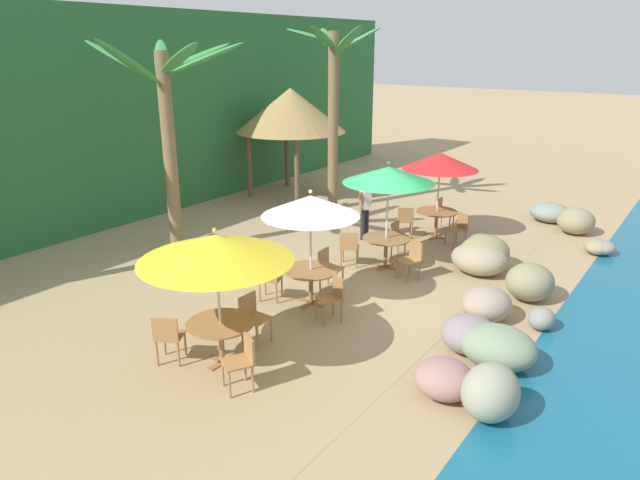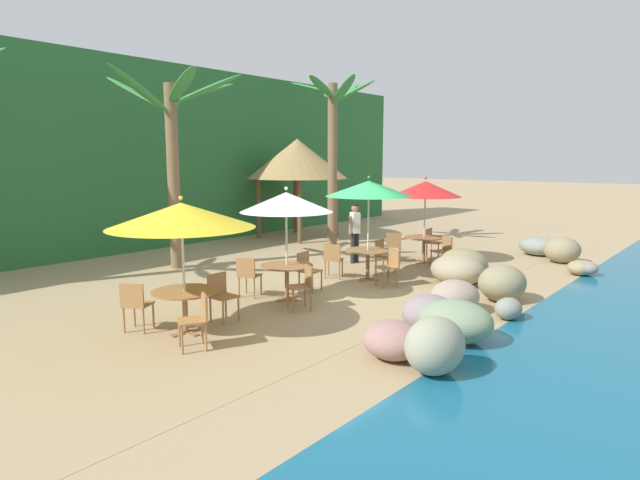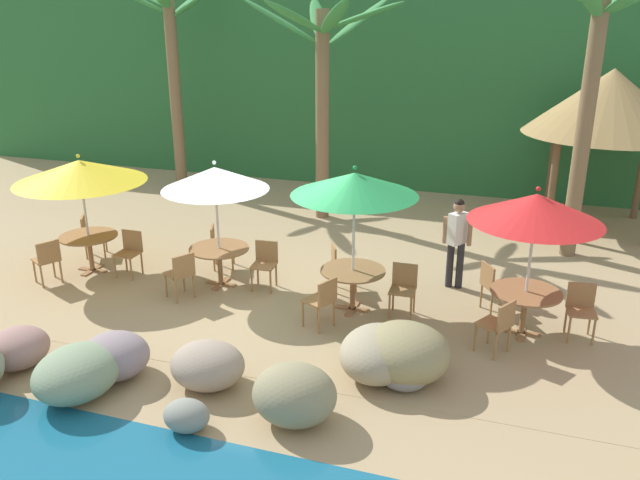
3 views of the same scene
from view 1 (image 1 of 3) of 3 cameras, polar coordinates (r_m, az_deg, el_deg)
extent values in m
plane|color=tan|center=(12.65, 3.26, -4.44)|extent=(120.00, 120.00, 0.00)
cube|color=tan|center=(12.65, 3.26, -4.42)|extent=(18.00, 5.20, 0.01)
cube|color=#286633|center=(18.19, -21.77, 11.21)|extent=(28.00, 2.40, 6.00)
ellipsoid|color=gray|center=(8.60, 16.51, -14.23)|extent=(0.95, 0.79, 0.80)
ellipsoid|color=#96845E|center=(15.98, 25.77, -0.61)|extent=(0.68, 0.63, 0.38)
ellipsoid|color=gray|center=(16.01, 25.91, -0.60)|extent=(0.68, 0.75, 0.38)
ellipsoid|color=gray|center=(12.56, 20.03, -3.91)|extent=(1.07, 0.95, 0.76)
ellipsoid|color=gray|center=(11.44, 16.16, -6.09)|extent=(1.03, 0.91, 0.63)
ellipsoid|color=gray|center=(13.60, 15.46, -1.83)|extent=(1.08, 1.28, 0.71)
ellipsoid|color=gray|center=(10.23, 14.52, -8.98)|extent=(0.96, 0.94, 0.63)
ellipsoid|color=gray|center=(9.91, 17.21, -10.07)|extent=(1.08, 1.23, 0.67)
ellipsoid|color=gray|center=(11.44, 21.07, -7.27)|extent=(0.58, 0.48, 0.40)
ellipsoid|color=gray|center=(17.41, 23.97, 1.74)|extent=(0.99, 1.00, 0.73)
ellipsoid|color=gray|center=(18.34, 21.81, 2.55)|extent=(1.02, 1.19, 0.57)
ellipsoid|color=gray|center=(13.94, 16.76, -1.97)|extent=(0.70, 0.59, 0.47)
ellipsoid|color=#8C8158|center=(13.92, 15.80, -1.15)|extent=(1.26, 1.21, 0.81)
ellipsoid|color=#9A726B|center=(8.96, 12.17, -13.26)|extent=(0.86, 0.92, 0.57)
cylinder|color=silver|center=(9.36, -9.95, -6.30)|extent=(0.04, 0.04, 2.11)
cone|color=yellow|center=(9.00, -10.29, -0.76)|extent=(2.43, 2.43, 0.42)
sphere|color=yellow|center=(8.91, -10.39, 0.98)|extent=(0.07, 0.07, 0.07)
cube|color=olive|center=(9.84, -9.60, -11.81)|extent=(0.60, 0.12, 0.03)
cube|color=olive|center=(9.84, -9.60, -11.81)|extent=(0.12, 0.60, 0.03)
cylinder|color=olive|center=(9.66, -9.72, -10.00)|extent=(0.09, 0.09, 0.71)
cylinder|color=olive|center=(9.50, -9.84, -8.12)|extent=(1.10, 1.10, 0.03)
cylinder|color=#9E7042|center=(10.27, -4.85, -8.85)|extent=(0.04, 0.04, 0.45)
cylinder|color=#9E7042|center=(10.04, -6.19, -9.60)|extent=(0.04, 0.04, 0.45)
cylinder|color=#9E7042|center=(10.49, -6.34, -8.30)|extent=(0.04, 0.04, 0.45)
cylinder|color=#9E7042|center=(10.26, -7.69, -9.01)|extent=(0.04, 0.04, 0.45)
cube|color=#9E7042|center=(10.15, -6.32, -7.73)|extent=(0.42, 0.42, 0.03)
cube|color=#9E7042|center=(10.19, -7.19, -6.45)|extent=(0.42, 0.04, 0.42)
cylinder|color=#9E7042|center=(10.18, -15.12, -9.78)|extent=(0.04, 0.04, 0.45)
cylinder|color=#9E7042|center=(10.06, -13.18, -9.95)|extent=(0.04, 0.04, 0.45)
cylinder|color=#9E7042|center=(9.89, -15.81, -10.74)|extent=(0.04, 0.04, 0.45)
cylinder|color=#9E7042|center=(9.77, -13.82, -10.93)|extent=(0.04, 0.04, 0.45)
cube|color=#9E7042|center=(9.86, -14.59, -9.12)|extent=(0.57, 0.57, 0.03)
cube|color=#9E7042|center=(9.61, -15.08, -8.63)|extent=(0.24, 0.38, 0.42)
cylinder|color=#9E7042|center=(8.84, -8.92, -13.99)|extent=(0.04, 0.04, 0.45)
cylinder|color=#9E7042|center=(9.13, -9.58, -12.87)|extent=(0.04, 0.04, 0.45)
cylinder|color=#9E7042|center=(8.92, -6.67, -13.54)|extent=(0.04, 0.04, 0.45)
cylinder|color=#9E7042|center=(9.21, -7.40, -12.44)|extent=(0.04, 0.04, 0.45)
cube|color=#9E7042|center=(8.90, -8.22, -11.89)|extent=(0.57, 0.57, 0.03)
cube|color=#9E7042|center=(8.85, -7.02, -10.56)|extent=(0.24, 0.38, 0.42)
cylinder|color=silver|center=(11.35, -0.92, -1.35)|extent=(0.04, 0.04, 2.15)
cone|color=white|center=(11.05, -0.95, 3.41)|extent=(1.92, 1.92, 0.40)
sphere|color=white|center=(10.98, -0.95, 4.83)|extent=(0.07, 0.07, 0.07)
cube|color=olive|center=(11.75, -0.89, -6.22)|extent=(0.60, 0.12, 0.03)
cube|color=olive|center=(11.75, -0.89, -6.22)|extent=(0.12, 0.60, 0.03)
cylinder|color=olive|center=(11.61, -0.90, -4.63)|extent=(0.09, 0.09, 0.71)
cylinder|color=olive|center=(11.47, -0.91, -3.00)|extent=(1.10, 1.10, 0.03)
cylinder|color=#9E7042|center=(12.41, 2.26, -3.78)|extent=(0.04, 0.04, 0.45)
cylinder|color=#9E7042|center=(12.12, 1.47, -4.34)|extent=(0.04, 0.04, 0.45)
cylinder|color=#9E7042|center=(12.56, 0.82, -3.47)|extent=(0.04, 0.04, 0.45)
cylinder|color=#9E7042|center=(12.28, 0.00, -4.01)|extent=(0.04, 0.04, 0.45)
cube|color=#9E7042|center=(12.25, 1.15, -2.86)|extent=(0.46, 0.46, 0.03)
cube|color=#9E7042|center=(12.27, 0.34, -1.84)|extent=(0.42, 0.07, 0.42)
cylinder|color=#9E7042|center=(12.10, -5.42, -4.46)|extent=(0.04, 0.04, 0.45)
cylinder|color=#9E7042|center=(11.99, -3.80, -4.62)|extent=(0.04, 0.04, 0.45)
cylinder|color=#9E7042|center=(11.79, -5.98, -5.12)|extent=(0.04, 0.04, 0.45)
cylinder|color=#9E7042|center=(11.68, -4.32, -5.30)|extent=(0.04, 0.04, 0.45)
cube|color=#9E7042|center=(11.80, -4.91, -3.80)|extent=(0.55, 0.55, 0.03)
cube|color=#9E7042|center=(11.55, -5.25, -3.27)|extent=(0.19, 0.40, 0.42)
cylinder|color=#9E7042|center=(10.75, 0.39, -7.48)|extent=(0.04, 0.04, 0.45)
cylinder|color=#9E7042|center=(11.04, -0.38, -6.73)|extent=(0.04, 0.04, 0.45)
cylinder|color=#9E7042|center=(10.88, 2.11, -7.14)|extent=(0.04, 0.04, 0.45)
cylinder|color=#9E7042|center=(11.17, 1.31, -6.41)|extent=(0.04, 0.04, 0.45)
cube|color=#9E7042|center=(10.86, 0.86, -5.79)|extent=(0.58, 0.58, 0.03)
cube|color=#9E7042|center=(10.86, 1.83, -4.67)|extent=(0.25, 0.38, 0.42)
cylinder|color=silver|center=(13.29, 6.63, 1.96)|extent=(0.04, 0.04, 2.33)
cone|color=#238E47|center=(13.03, 6.81, 6.44)|extent=(2.08, 2.08, 0.37)
sphere|color=#238E47|center=(12.98, 6.85, 7.59)|extent=(0.07, 0.07, 0.07)
cube|color=olive|center=(13.67, 6.46, -2.66)|extent=(0.60, 0.12, 0.03)
cube|color=olive|center=(13.67, 6.46, -2.66)|extent=(0.12, 0.60, 0.03)
cylinder|color=olive|center=(13.54, 6.51, -1.26)|extent=(0.09, 0.09, 0.71)
cylinder|color=olive|center=(13.43, 6.57, 0.16)|extent=(1.10, 1.10, 0.03)
cylinder|color=#9E7042|center=(14.40, 8.99, -0.76)|extent=(0.04, 0.04, 0.45)
cylinder|color=#9E7042|center=(14.09, 8.38, -1.17)|extent=(0.04, 0.04, 0.45)
cylinder|color=#9E7042|center=(14.54, 7.72, -0.51)|extent=(0.04, 0.04, 0.45)
cylinder|color=#9E7042|center=(14.23, 7.09, -0.90)|extent=(0.04, 0.04, 0.45)
cube|color=#9E7042|center=(14.23, 8.09, 0.08)|extent=(0.43, 0.43, 0.03)
cube|color=#9E7042|center=(14.26, 7.40, 0.96)|extent=(0.42, 0.05, 0.42)
cylinder|color=#9E7042|center=(13.85, 2.29, -1.33)|extent=(0.04, 0.04, 0.45)
cylinder|color=#9E7042|center=(13.81, 3.76, -1.41)|extent=(0.04, 0.04, 0.45)
cylinder|color=#9E7042|center=(13.52, 2.08, -1.84)|extent=(0.04, 0.04, 0.45)
cylinder|color=#9E7042|center=(13.48, 3.59, -1.93)|extent=(0.04, 0.04, 0.45)
cube|color=#9E7042|center=(13.58, 2.95, -0.67)|extent=(0.56, 0.56, 0.03)
cube|color=#9E7042|center=(13.33, 2.85, -0.16)|extent=(0.21, 0.40, 0.42)
cylinder|color=#9E7042|center=(12.73, 8.54, -3.38)|extent=(0.04, 0.04, 0.45)
cylinder|color=#9E7042|center=(12.99, 7.58, -2.87)|extent=(0.04, 0.04, 0.45)
cylinder|color=#9E7042|center=(12.94, 9.80, -3.07)|extent=(0.04, 0.04, 0.45)
cylinder|color=#9E7042|center=(13.20, 8.82, -2.58)|extent=(0.04, 0.04, 0.45)
cube|color=#9E7042|center=(12.88, 8.74, -1.98)|extent=(0.56, 0.56, 0.03)
cube|color=#9E7042|center=(12.93, 9.48, -1.01)|extent=(0.21, 0.40, 0.42)
cylinder|color=silver|center=(15.73, 11.58, 4.09)|extent=(0.04, 0.04, 2.19)
cone|color=red|center=(15.52, 11.82, 7.65)|extent=(2.00, 2.00, 0.43)
sphere|color=red|center=(15.47, 11.89, 8.72)|extent=(0.07, 0.07, 0.07)
cube|color=olive|center=(16.03, 11.33, 0.34)|extent=(0.60, 0.12, 0.03)
cube|color=olive|center=(16.03, 11.33, 0.34)|extent=(0.12, 0.60, 0.03)
cylinder|color=olive|center=(15.93, 11.41, 1.56)|extent=(0.09, 0.09, 0.71)
cylinder|color=olive|center=(15.83, 11.49, 2.78)|extent=(1.10, 1.10, 0.03)
cylinder|color=#9E7042|center=(16.87, 13.05, 1.89)|extent=(0.04, 0.04, 0.45)
cylinder|color=#9E7042|center=(16.54, 12.69, 1.58)|extent=(0.04, 0.04, 0.45)
cylinder|color=#9E7042|center=(16.96, 11.90, 2.07)|extent=(0.04, 0.04, 0.45)
cylinder|color=#9E7042|center=(16.64, 11.52, 1.76)|extent=(0.04, 0.04, 0.45)
cube|color=#9E7042|center=(16.68, 12.35, 2.61)|extent=(0.46, 0.46, 0.03)
cube|color=#9E7042|center=(16.69, 11.74, 3.36)|extent=(0.42, 0.08, 0.42)
cylinder|color=#9E7042|center=(16.01, 7.65, 1.31)|extent=(0.04, 0.04, 0.45)
cylinder|color=#9E7042|center=(16.05, 8.92, 1.29)|extent=(0.04, 0.04, 0.45)
cylinder|color=#9E7042|center=(15.67, 7.75, 0.92)|extent=(0.04, 0.04, 0.45)
cylinder|color=#9E7042|center=(15.71, 9.05, 0.90)|extent=(0.04, 0.04, 0.45)
cube|color=#9E7042|center=(15.79, 8.38, 1.94)|extent=(0.58, 0.58, 0.03)
cube|color=#9E7042|center=(15.55, 8.49, 2.42)|extent=(0.26, 0.37, 0.42)
cylinder|color=#9E7042|center=(15.09, 13.11, -0.11)|extent=(0.04, 0.04, 0.45)
cylinder|color=#9E7042|center=(15.36, 12.30, 0.28)|extent=(0.04, 0.04, 0.45)
cylinder|color=#9E7042|center=(15.31, 14.16, 0.08)|extent=(0.04, 0.04, 0.45)
cylinder|color=#9E7042|center=(15.57, 13.35, 0.46)|extent=(0.04, 0.04, 0.45)
cube|color=#9E7042|center=(15.26, 13.30, 1.03)|extent=(0.57, 0.57, 0.03)
cube|color=#9E7042|center=(15.32, 13.94, 1.82)|extent=(0.24, 0.38, 0.42)
cylinder|color=brown|center=(14.40, -14.62, 7.97)|extent=(0.32, 0.32, 4.86)
ellipsoid|color=#388942|center=(14.72, -11.96, 17.33)|extent=(1.96, 0.64, 0.71)
ellipsoid|color=#388942|center=(15.18, -15.36, 16.66)|extent=(1.41, 1.58, 1.13)
ellipsoid|color=#388942|center=(14.64, -19.00, 16.40)|extent=(1.07, 1.81, 1.02)
ellipsoid|color=#388942|center=(13.46, -18.30, 16.30)|extent=(1.83, 0.61, 1.06)
ellipsoid|color=#388942|center=(13.26, -13.77, 17.03)|extent=(0.95, 1.93, 0.76)
ellipsoid|color=#388942|center=(13.90, -11.33, 17.18)|extent=(1.31, 1.80, 0.82)
cylinder|color=brown|center=(18.00, 1.30, 11.42)|extent=(0.32, 0.32, 5.36)
ellipsoid|color=#388942|center=(18.46, 2.73, 19.16)|extent=(1.35, 0.37, 0.80)
ellipsoid|color=#388942|center=(18.57, 0.76, 19.17)|extent=(1.16, 1.25, 0.80)
ellipsoid|color=#388942|center=(18.03, -1.05, 19.57)|extent=(0.87, 1.48, 0.48)
ellipsoid|color=#388942|center=(17.20, 0.27, 19.41)|extent=(1.45, 0.58, 0.65)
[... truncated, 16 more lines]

